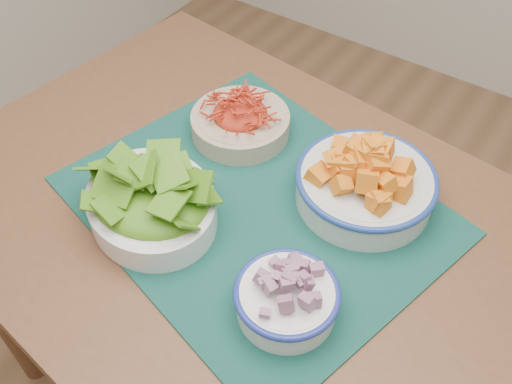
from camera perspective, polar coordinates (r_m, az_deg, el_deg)
table at (r=1.02m, az=-0.31°, el=-6.62°), size 1.22×0.89×0.75m
placemat at (r=0.95m, az=-0.00°, el=-1.30°), size 0.68×0.60×0.00m
carrot_bowl at (r=1.06m, az=-1.59°, el=7.40°), size 0.24×0.24×0.07m
squash_bowl at (r=0.94m, az=11.04°, el=1.58°), size 0.24×0.24×0.12m
lettuce_bowl at (r=0.91m, az=-10.57°, el=-0.41°), size 0.29×0.27×0.11m
onion_bowl at (r=0.80m, az=3.11°, el=-10.31°), size 0.16×0.16×0.08m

